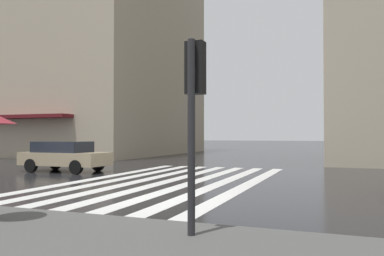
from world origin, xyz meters
name	(u,v)px	position (x,y,z in m)	size (l,w,h in m)	color
ground_plane	(158,199)	(0.00, 0.00, 0.00)	(220.00, 220.00, 0.00)	black
zebra_crossing	(171,180)	(4.00, 1.41, 0.00)	(13.00, 6.50, 0.01)	silver
haussmann_block_mid	(71,51)	(21.44, 19.70, 9.78)	(19.10, 20.84, 19.98)	tan
traffic_signal_post	(194,94)	(-3.75, -2.44, 2.37)	(0.44, 0.30, 3.07)	#232326
car_champagne	(64,155)	(5.50, 7.53, 0.76)	(1.85, 4.10, 1.41)	tan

